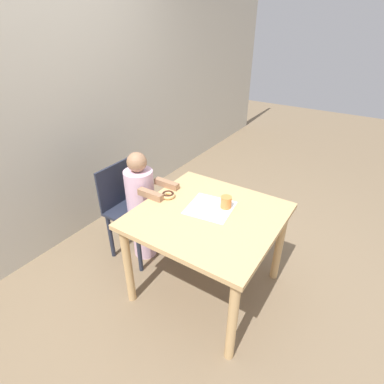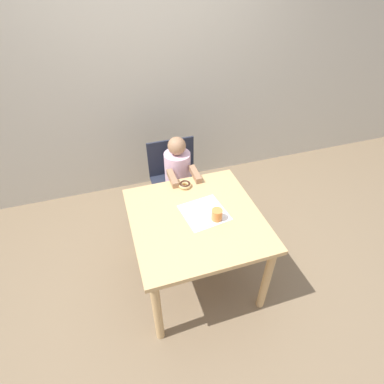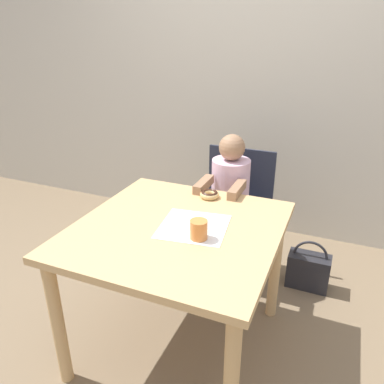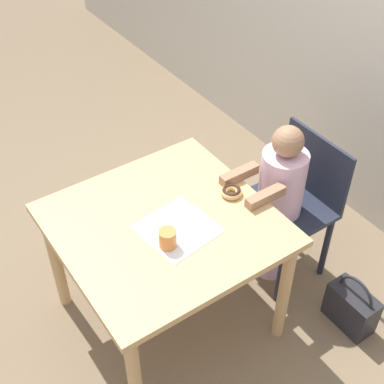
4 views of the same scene
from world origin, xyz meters
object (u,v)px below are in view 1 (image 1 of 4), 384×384
(donut, at_px, (168,195))
(cup, at_px, (226,202))
(child_figure, at_px, (142,207))
(handbag, at_px, (171,211))
(chair, at_px, (132,207))

(donut, height_order, cup, cup)
(child_figure, bearing_deg, cup, -83.40)
(donut, distance_m, cup, 0.44)
(handbag, bearing_deg, child_figure, -169.27)
(chair, height_order, child_figure, child_figure)
(child_figure, relative_size, cup, 11.20)
(handbag, height_order, cup, cup)
(child_figure, height_order, donut, child_figure)
(donut, bearing_deg, chair, 86.76)
(donut, distance_m, handbag, 0.91)
(cup, bearing_deg, handbag, 62.34)
(chair, height_order, donut, chair)
(child_figure, bearing_deg, donut, -94.43)
(child_figure, relative_size, handbag, 2.94)
(cup, bearing_deg, child_figure, 96.60)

